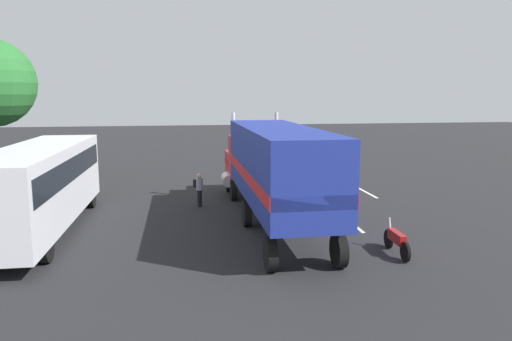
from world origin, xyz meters
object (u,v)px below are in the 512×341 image
(semi_truck, at_px, (272,165))
(motorcycle, at_px, (397,241))
(person_bystander, at_px, (199,188))
(parked_bus, at_px, (40,181))

(semi_truck, bearing_deg, motorcycle, -142.80)
(semi_truck, xyz_separation_m, motorcycle, (-4.50, -3.42, -2.04))
(person_bystander, bearing_deg, motorcycle, -142.76)
(semi_truck, bearing_deg, parked_bus, 88.03)
(person_bystander, bearing_deg, parked_bus, 118.50)
(person_bystander, xyz_separation_m, motorcycle, (-8.27, -6.28, -0.41))
(parked_bus, relative_size, motorcycle, 5.23)
(semi_truck, height_order, motorcycle, semi_truck)
(person_bystander, height_order, motorcycle, person_bystander)
(parked_bus, bearing_deg, person_bystander, -61.50)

